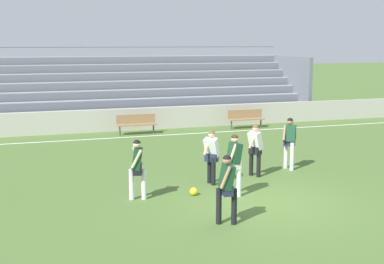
{
  "coord_description": "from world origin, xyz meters",
  "views": [
    {
      "loc": [
        -5.6,
        -11.44,
        4.1
      ],
      "look_at": [
        -0.95,
        3.16,
        1.39
      ],
      "focal_mm": 46.94,
      "sensor_mm": 36.0,
      "label": 1
    }
  ],
  "objects": [
    {
      "name": "ground_plane",
      "position": [
        0.0,
        0.0,
        0.0
      ],
      "size": [
        160.0,
        160.0,
        0.0
      ],
      "primitive_type": "plane",
      "color": "#4C6B30"
    },
    {
      "name": "field_line_sideline",
      "position": [
        0.0,
        10.22,
        0.0
      ],
      "size": [
        44.0,
        0.12,
        0.01
      ],
      "primitive_type": "cube",
      "color": "white",
      "rests_on": "ground"
    },
    {
      "name": "sideline_wall",
      "position": [
        0.0,
        11.93,
        0.53
      ],
      "size": [
        48.0,
        0.16,
        1.05
      ],
      "primitive_type": "cube",
      "color": "#BCB7AD",
      "rests_on": "ground"
    },
    {
      "name": "bleacher_stand",
      "position": [
        -2.09,
        14.87,
        1.76
      ],
      "size": [
        22.0,
        4.81,
        3.93
      ],
      "color": "#9EA3AD",
      "rests_on": "ground"
    },
    {
      "name": "bench_near_wall_gap",
      "position": [
        4.25,
        10.86,
        0.55
      ],
      "size": [
        1.8,
        0.4,
        0.9
      ],
      "color": "#99754C",
      "rests_on": "ground"
    },
    {
      "name": "bench_near_bin",
      "position": [
        -1.17,
        10.86,
        0.55
      ],
      "size": [
        1.8,
        0.4,
        0.9
      ],
      "color": "#99754C",
      "rests_on": "ground"
    },
    {
      "name": "player_white_trailing_run",
      "position": [
        -0.7,
        2.05,
        0.95
      ],
      "size": [
        0.68,
        0.55,
        1.61
      ],
      "color": "black",
      "rests_on": "ground"
    },
    {
      "name": "player_dark_wide_right",
      "position": [
        -3.08,
        1.24,
        0.96
      ],
      "size": [
        0.45,
        0.55,
        1.62
      ],
      "color": "white",
      "rests_on": "ground"
    },
    {
      "name": "player_white_dropping_back",
      "position": [
        0.89,
        2.48,
        0.97
      ],
      "size": [
        0.66,
        0.5,
        1.63
      ],
      "color": "black",
      "rests_on": "ground"
    },
    {
      "name": "player_dark_challenging",
      "position": [
        -1.51,
        -1.2,
        0.97
      ],
      "size": [
        0.47,
        0.46,
        1.63
      ],
      "color": "black",
      "rests_on": "ground"
    },
    {
      "name": "player_dark_on_ball",
      "position": [
        2.33,
        2.95,
        1.02
      ],
      "size": [
        0.65,
        0.5,
        1.71
      ],
      "color": "white",
      "rests_on": "ground"
    },
    {
      "name": "player_dark_wide_left",
      "position": [
        -0.51,
        0.77,
        1.02
      ],
      "size": [
        0.5,
        0.45,
        1.7
      ],
      "color": "white",
      "rests_on": "ground"
    },
    {
      "name": "soccer_ball",
      "position": [
        -1.55,
        1.13,
        0.11
      ],
      "size": [
        0.22,
        0.22,
        0.22
      ],
      "primitive_type": "sphere",
      "color": "yellow",
      "rests_on": "ground"
    }
  ]
}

